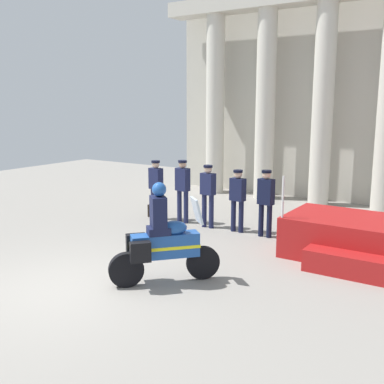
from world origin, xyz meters
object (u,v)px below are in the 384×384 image
at_px(officer_in_row_0, 156,185).
at_px(officer_in_row_4, 266,198).
at_px(officer_in_row_3, 238,196).
at_px(motorcycle_with_rider, 161,242).
at_px(officer_in_row_1, 183,186).
at_px(reviewing_stand, 366,242).
at_px(briefcase_on_ground, 152,210).
at_px(officer_in_row_2, 208,191).

xyz_separation_m(officer_in_row_0, officer_in_row_4, (3.36, 0.06, -0.01)).
xyz_separation_m(officer_in_row_0, officer_in_row_3, (2.56, 0.09, -0.05)).
bearing_deg(motorcycle_with_rider, officer_in_row_4, 36.48).
xyz_separation_m(officer_in_row_1, officer_in_row_4, (2.51, -0.04, -0.04)).
bearing_deg(reviewing_stand, briefcase_on_ground, 174.02).
relative_size(reviewing_stand, briefcase_on_ground, 9.29).
distance_m(reviewing_stand, officer_in_row_0, 5.93).
height_order(reviewing_stand, officer_in_row_2, reviewing_stand).
xyz_separation_m(reviewing_stand, briefcase_on_ground, (-6.21, 0.65, -0.25)).
bearing_deg(reviewing_stand, officer_in_row_2, 173.68).
distance_m(officer_in_row_2, briefcase_on_ground, 2.19).
bearing_deg(officer_in_row_0, reviewing_stand, -176.89).
distance_m(reviewing_stand, officer_in_row_2, 4.25).
distance_m(officer_in_row_1, briefcase_on_ground, 1.46).
bearing_deg(motorcycle_with_rider, briefcase_on_ground, 81.42).
bearing_deg(officer_in_row_3, officer_in_row_1, 7.10).
height_order(reviewing_stand, officer_in_row_1, reviewing_stand).
xyz_separation_m(officer_in_row_2, briefcase_on_ground, (-2.03, 0.19, -0.82)).
xyz_separation_m(officer_in_row_2, motorcycle_with_rider, (1.33, -3.80, -0.20)).
bearing_deg(reviewing_stand, motorcycle_with_rider, -130.53).
relative_size(officer_in_row_3, motorcycle_with_rider, 0.85).
xyz_separation_m(officer_in_row_2, officer_in_row_4, (1.65, 0.02, -0.01)).
height_order(reviewing_stand, officer_in_row_3, reviewing_stand).
xyz_separation_m(officer_in_row_0, officer_in_row_2, (1.70, 0.04, -0.00)).
bearing_deg(officer_in_row_3, briefcase_on_ground, 4.61).
xyz_separation_m(officer_in_row_1, briefcase_on_ground, (-1.18, 0.13, -0.85)).
bearing_deg(officer_in_row_0, motorcycle_with_rider, 136.11).
distance_m(officer_in_row_3, officer_in_row_4, 0.80).
relative_size(officer_in_row_1, briefcase_on_ground, 4.84).
height_order(officer_in_row_1, briefcase_on_ground, officer_in_row_1).
height_order(officer_in_row_1, officer_in_row_4, officer_in_row_1).
distance_m(officer_in_row_1, officer_in_row_2, 0.86).
height_order(officer_in_row_4, motorcycle_with_rider, motorcycle_with_rider).
height_order(reviewing_stand, briefcase_on_ground, reviewing_stand).
bearing_deg(officer_in_row_1, motorcycle_with_rider, 126.71).
bearing_deg(briefcase_on_ground, officer_in_row_2, -5.30).
bearing_deg(officer_in_row_4, officer_in_row_1, 6.33).
distance_m(officer_in_row_0, officer_in_row_4, 3.36).
height_order(officer_in_row_0, officer_in_row_2, officer_in_row_0).
height_order(officer_in_row_2, officer_in_row_4, officer_in_row_2).
relative_size(officer_in_row_1, officer_in_row_4, 1.04).
xyz_separation_m(motorcycle_with_rider, briefcase_on_ground, (-3.36, 3.99, -0.61)).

